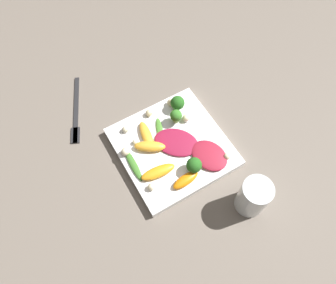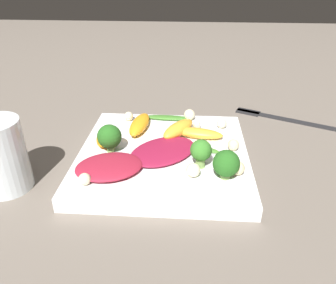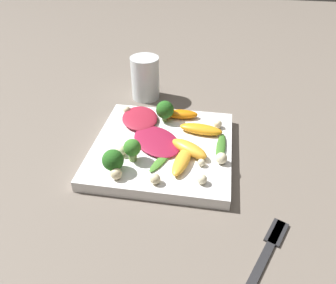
{
  "view_description": "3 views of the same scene",
  "coord_description": "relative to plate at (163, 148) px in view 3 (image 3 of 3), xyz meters",
  "views": [
    {
      "loc": [
        -0.29,
        0.18,
        0.69
      ],
      "look_at": [
        0.0,
        0.01,
        0.04
      ],
      "focal_mm": 35.0,
      "sensor_mm": 36.0,
      "label": 1
    },
    {
      "loc": [
        0.03,
        -0.41,
        0.26
      ],
      "look_at": [
        0.01,
        0.01,
        0.03
      ],
      "focal_mm": 35.0,
      "sensor_mm": 36.0,
      "label": 2
    },
    {
      "loc": [
        0.45,
        0.08,
        0.36
      ],
      "look_at": [
        0.02,
        0.01,
        0.04
      ],
      "focal_mm": 35.0,
      "sensor_mm": 36.0,
      "label": 3
    }
  ],
  "objects": [
    {
      "name": "orange_segment_1",
      "position": [
        0.05,
        0.04,
        0.02
      ],
      "size": [
        0.08,
        0.04,
        0.01
      ],
      "color": "#FCAD33",
      "rests_on": "plate"
    },
    {
      "name": "drinking_glass",
      "position": [
        -0.2,
        -0.07,
        0.04
      ],
      "size": [
        0.06,
        0.06,
        0.09
      ],
      "color": "white",
      "rests_on": "ground_plane"
    },
    {
      "name": "orange_segment_0",
      "position": [
        -0.04,
        0.06,
        0.02
      ],
      "size": [
        0.04,
        0.08,
        0.02
      ],
      "color": "orange",
      "rests_on": "plate"
    },
    {
      "name": "macadamia_nut_3",
      "position": [
        0.1,
        0.01,
        0.02
      ],
      "size": [
        0.02,
        0.02,
        0.02
      ],
      "color": "beige",
      "rests_on": "plate"
    },
    {
      "name": "arugula_sprig_1",
      "position": [
        0.05,
        0.01,
        0.01
      ],
      "size": [
        0.07,
        0.04,
        0.0
      ],
      "color": "#47842D",
      "rests_on": "plate"
    },
    {
      "name": "arugula_sprig_0",
      "position": [
        0.0,
        0.1,
        0.01
      ],
      "size": [
        0.09,
        0.02,
        0.01
      ],
      "color": "#3D7528",
      "rests_on": "plate"
    },
    {
      "name": "orange_segment_2",
      "position": [
        -0.09,
        0.02,
        0.02
      ],
      "size": [
        0.03,
        0.07,
        0.02
      ],
      "color": "orange",
      "rests_on": "plate"
    },
    {
      "name": "broccoli_floret_0",
      "position": [
        -0.08,
        -0.01,
        0.03
      ],
      "size": [
        0.03,
        0.03,
        0.04
      ],
      "color": "#7A9E51",
      "rests_on": "plate"
    },
    {
      "name": "broccoli_floret_1",
      "position": [
        0.08,
        -0.06,
        0.03
      ],
      "size": [
        0.03,
        0.03,
        0.04
      ],
      "color": "#7A9E51",
      "rests_on": "plate"
    },
    {
      "name": "macadamia_nut_7",
      "position": [
        0.05,
        0.07,
        0.02
      ],
      "size": [
        0.01,
        0.01,
        0.01
      ],
      "color": "beige",
      "rests_on": "plate"
    },
    {
      "name": "macadamia_nut_2",
      "position": [
        -0.07,
        0.09,
        0.02
      ],
      "size": [
        0.02,
        0.02,
        0.02
      ],
      "color": "beige",
      "rests_on": "plate"
    },
    {
      "name": "orange_segment_3",
      "position": [
        0.02,
        0.05,
        0.02
      ],
      "size": [
        0.06,
        0.07,
        0.02
      ],
      "color": "#FCAD33",
      "rests_on": "plate"
    },
    {
      "name": "radicchio_leaf_0",
      "position": [
        -0.0,
        -0.01,
        0.01
      ],
      "size": [
        0.12,
        0.12,
        0.01
      ],
      "color": "maroon",
      "rests_on": "plate"
    },
    {
      "name": "radicchio_leaf_1",
      "position": [
        -0.07,
        -0.06,
        0.02
      ],
      "size": [
        0.1,
        0.09,
        0.01
      ],
      "color": "maroon",
      "rests_on": "plate"
    },
    {
      "name": "macadamia_nut_4",
      "position": [
        -0.09,
        -0.09,
        0.02
      ],
      "size": [
        0.02,
        0.02,
        0.02
      ],
      "color": "beige",
      "rests_on": "plate"
    },
    {
      "name": "macadamia_nut_1",
      "position": [
        0.04,
        -0.06,
        0.02
      ],
      "size": [
        0.02,
        0.02,
        0.02
      ],
      "color": "beige",
      "rests_on": "plate"
    },
    {
      "name": "macadamia_nut_0",
      "position": [
        0.1,
        -0.05,
        0.02
      ],
      "size": [
        0.02,
        0.02,
        0.02
      ],
      "color": "beige",
      "rests_on": "plate"
    },
    {
      "name": "macadamia_nut_6",
      "position": [
        0.04,
        0.1,
        0.02
      ],
      "size": [
        0.02,
        0.02,
        0.02
      ],
      "color": "beige",
      "rests_on": "plate"
    },
    {
      "name": "plate",
      "position": [
        0.0,
        0.0,
        0.0
      ],
      "size": [
        0.24,
        0.24,
        0.02
      ],
      "color": "white",
      "rests_on": "ground_plane"
    },
    {
      "name": "fork",
      "position": [
        0.2,
        0.16,
        -0.01
      ],
      "size": [
        0.19,
        0.1,
        0.01
      ],
      "color": "#262628",
      "rests_on": "ground_plane"
    },
    {
      "name": "macadamia_nut_5",
      "position": [
        0.09,
        0.08,
        0.02
      ],
      "size": [
        0.02,
        0.02,
        0.02
      ],
      "color": "beige",
      "rests_on": "plate"
    },
    {
      "name": "broccoli_floret_2",
      "position": [
        0.05,
        -0.04,
        0.03
      ],
      "size": [
        0.03,
        0.03,
        0.04
      ],
      "color": "#7A9E51",
      "rests_on": "plate"
    },
    {
      "name": "ground_plane",
      "position": [
        0.0,
        0.0,
        -0.01
      ],
      "size": [
        2.4,
        2.4,
        0.0
      ],
      "primitive_type": "plane",
      "color": "#6B6056"
    }
  ]
}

